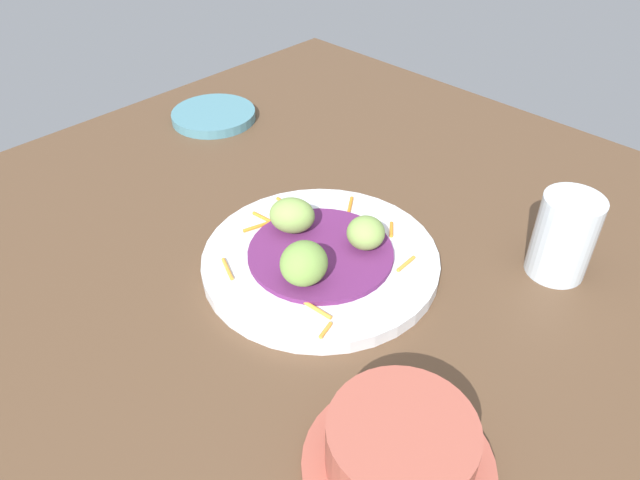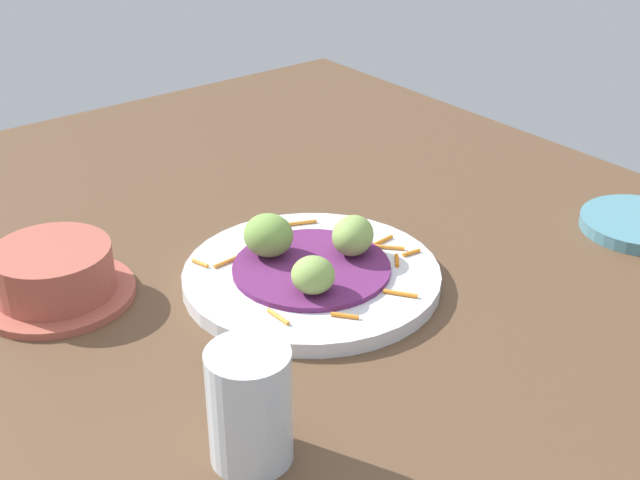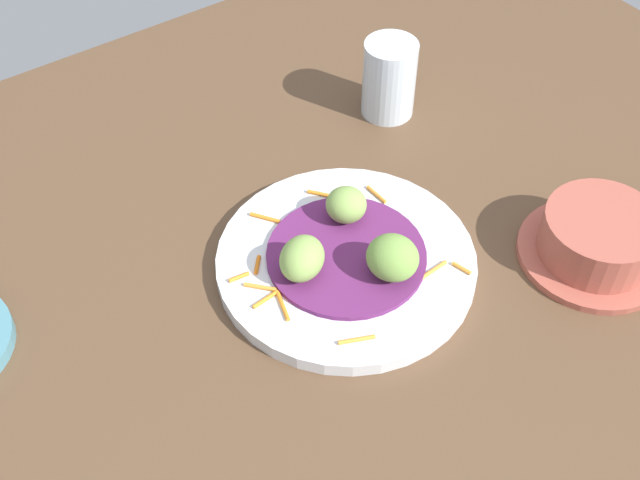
% 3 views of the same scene
% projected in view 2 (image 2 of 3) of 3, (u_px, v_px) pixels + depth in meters
% --- Properties ---
extents(table_surface, '(1.10, 1.10, 0.02)m').
position_uv_depth(table_surface, '(233.00, 286.00, 0.87)').
color(table_surface, brown).
rests_on(table_surface, ground).
extents(main_plate, '(0.26, 0.26, 0.02)m').
position_uv_depth(main_plate, '(312.00, 277.00, 0.86)').
color(main_plate, silver).
rests_on(main_plate, table_surface).
extents(cabbage_bed, '(0.16, 0.16, 0.01)m').
position_uv_depth(cabbage_bed, '(312.00, 268.00, 0.85)').
color(cabbage_bed, '#60235B').
rests_on(cabbage_bed, main_plate).
extents(carrot_garnish, '(0.20, 0.20, 0.00)m').
position_uv_depth(carrot_garnish, '(336.00, 262.00, 0.86)').
color(carrot_garnish, orange).
rests_on(carrot_garnish, main_plate).
extents(guac_scoop_left, '(0.06, 0.06, 0.04)m').
position_uv_depth(guac_scoop_left, '(353.00, 235.00, 0.86)').
color(guac_scoop_left, '#84A851').
rests_on(guac_scoop_left, cabbage_bed).
extents(guac_scoop_center, '(0.06, 0.06, 0.04)m').
position_uv_depth(guac_scoop_center, '(268.00, 235.00, 0.86)').
color(guac_scoop_center, '#759E47').
rests_on(guac_scoop_center, cabbage_bed).
extents(guac_scoop_right, '(0.06, 0.05, 0.04)m').
position_uv_depth(guac_scoop_right, '(313.00, 275.00, 0.80)').
color(guac_scoop_right, '#84A851').
rests_on(guac_scoop_right, cabbage_bed).
extents(side_plate_small, '(0.13, 0.13, 0.01)m').
position_uv_depth(side_plate_small, '(639.00, 224.00, 0.96)').
color(side_plate_small, teal).
rests_on(side_plate_small, table_surface).
extents(terracotta_bowl, '(0.15, 0.15, 0.05)m').
position_uv_depth(terracotta_bowl, '(54.00, 276.00, 0.82)').
color(terracotta_bowl, '#A85142').
rests_on(terracotta_bowl, table_surface).
extents(water_glass, '(0.06, 0.06, 0.09)m').
position_uv_depth(water_glass, '(250.00, 406.00, 0.62)').
color(water_glass, silver).
rests_on(water_glass, table_surface).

